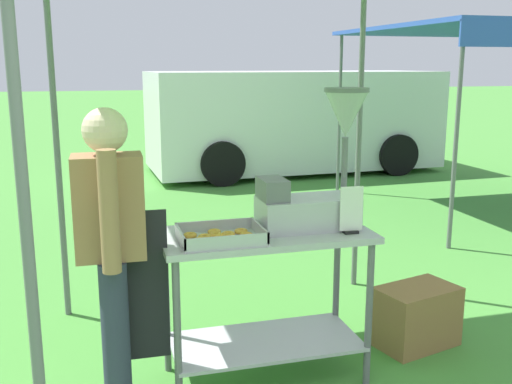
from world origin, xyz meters
TOP-DOWN VIEW (x-y plane):
  - ground_plane at (0.00, 6.00)m, footprint 70.00×70.00m
  - donut_cart at (0.11, 1.06)m, footprint 1.18×0.56m
  - donut_tray at (-0.17, 0.96)m, footprint 0.44×0.33m
  - donut_fryer at (0.43, 1.08)m, footprint 0.63×0.28m
  - menu_sign at (0.56, 0.91)m, footprint 0.13×0.05m
  - vendor at (-0.73, 0.93)m, footprint 0.45×0.53m
  - supply_crate at (1.18, 1.19)m, footprint 0.58×0.45m
  - van_white at (2.56, 7.65)m, footprint 4.88×2.22m
  - neighbour_tent at (4.12, 4.34)m, footprint 3.23×3.02m

SIDE VIEW (x-z plane):
  - ground_plane at x=0.00m, z-range 0.00..0.00m
  - supply_crate at x=1.18m, z-range 0.00..0.40m
  - donut_cart at x=0.11m, z-range 0.19..1.08m
  - van_white at x=2.56m, z-range 0.03..1.72m
  - vendor at x=-0.73m, z-range 0.10..1.71m
  - donut_tray at x=-0.17m, z-range 0.87..0.95m
  - menu_sign at x=0.56m, z-range 0.87..1.14m
  - donut_fryer at x=0.43m, z-range 0.78..1.58m
  - neighbour_tent at x=4.12m, z-range 1.06..3.30m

